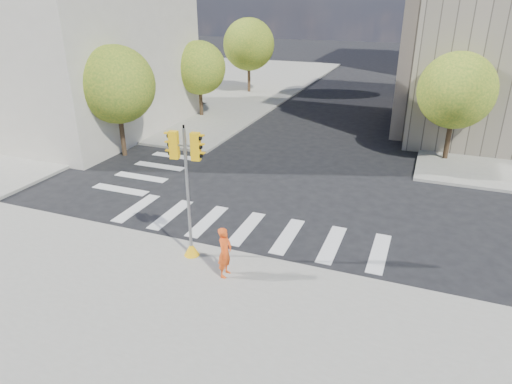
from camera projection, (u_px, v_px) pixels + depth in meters
ground at (265, 209)px, 20.60m from camera, size 160.00×160.00×0.00m
sidewalk_far_left at (175, 82)px, 49.41m from camera, size 28.00×40.00×0.15m
classical_building at (34, 33)px, 31.49m from camera, size 19.00×15.00×12.70m
tree_lw_near at (116, 85)px, 25.82m from camera, size 4.40×4.40×6.41m
tree_lw_mid at (199, 68)px, 34.53m from camera, size 4.00×4.00×5.77m
tree_lw_far at (249, 44)px, 42.76m from camera, size 4.80×4.80×6.95m
tree_re_near at (457, 91)px, 25.03m from camera, size 4.20×4.20×6.16m
tree_re_mid at (455, 58)px, 35.15m from camera, size 4.60×4.60×6.66m
tree_re_far at (453, 49)px, 45.60m from camera, size 4.00×4.00×5.88m
lamp_near at (466, 71)px, 28.07m from camera, size 0.35×0.18×8.11m
lamp_far at (461, 47)px, 40.02m from camera, size 0.35×0.18×8.11m
traffic_signal at (189, 203)px, 15.91m from camera, size 1.08×0.56×4.90m
photographer at (225, 252)px, 15.19m from camera, size 0.44×0.66×1.80m
planter_wall at (68, 145)px, 28.03m from camera, size 5.94×1.69×0.50m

